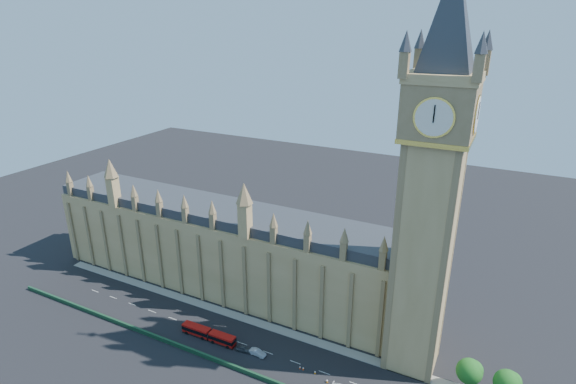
% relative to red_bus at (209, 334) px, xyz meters
% --- Properties ---
extents(ground, '(400.00, 400.00, 0.00)m').
position_rel_red_bus_xyz_m(ground, '(13.19, 2.48, -1.47)').
color(ground, black).
rests_on(ground, ground).
extents(palace_westminster, '(120.00, 20.00, 28.00)m').
position_rel_red_bus_xyz_m(palace_westminster, '(-11.81, 24.48, 12.39)').
color(palace_westminster, '#A4864F').
rests_on(palace_westminster, ground).
extents(elizabeth_tower, '(20.59, 20.59, 105.00)m').
position_rel_red_bus_xyz_m(elizabeth_tower, '(51.19, 16.48, 53.09)').
color(elizabeth_tower, '#A4864F').
rests_on(elizabeth_tower, ground).
extents(bridge_parapet, '(160.00, 0.60, 1.20)m').
position_rel_red_bus_xyz_m(bridge_parapet, '(13.19, -6.52, -0.87)').
color(bridge_parapet, '#1E4C2D').
rests_on(bridge_parapet, ground).
extents(kerb_north, '(160.00, 3.00, 0.16)m').
position_rel_red_bus_xyz_m(kerb_north, '(13.19, 11.98, -1.39)').
color(kerb_north, gray).
rests_on(kerb_north, ground).
extents(tree_east_near, '(6.00, 6.00, 8.50)m').
position_rel_red_bus_xyz_m(tree_east_near, '(65.42, 12.57, 4.17)').
color(tree_east_near, '#382619').
rests_on(tree_east_near, ground).
extents(tree_east_far, '(6.00, 6.00, 8.50)m').
position_rel_red_bus_xyz_m(tree_east_far, '(73.42, 12.57, 4.17)').
color(tree_east_far, '#382619').
rests_on(tree_east_far, ground).
extents(red_bus, '(16.48, 2.82, 2.79)m').
position_rel_red_bus_xyz_m(red_bus, '(0.00, 0.00, 0.00)').
color(red_bus, '#B6100C').
rests_on(red_bus, ground).
extents(car_grey, '(4.39, 2.22, 1.43)m').
position_rel_red_bus_xyz_m(car_grey, '(11.19, 0.12, -0.76)').
color(car_grey, '#3C4044').
rests_on(car_grey, ground).
extents(car_silver, '(4.70, 1.87, 1.52)m').
position_rel_red_bus_xyz_m(car_silver, '(15.19, 0.48, -0.71)').
color(car_silver, '#A6A8AE').
rests_on(car_silver, ground).
extents(cone_a, '(0.54, 0.54, 0.77)m').
position_rel_red_bus_xyz_m(cone_a, '(34.98, -0.14, -1.09)').
color(cone_a, black).
rests_on(cone_a, ground).
extents(cone_b, '(0.55, 0.55, 0.69)m').
position_rel_red_bus_xyz_m(cone_b, '(27.19, 1.00, -1.13)').
color(cone_b, black).
rests_on(cone_b, ground).
extents(cone_c, '(0.61, 0.61, 0.76)m').
position_rel_red_bus_xyz_m(cone_c, '(28.09, 1.04, -1.10)').
color(cone_c, black).
rests_on(cone_c, ground).
extents(cone_d, '(0.65, 0.65, 0.78)m').
position_rel_red_bus_xyz_m(cone_d, '(31.25, 1.15, -1.09)').
color(cone_d, black).
rests_on(cone_d, ground).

